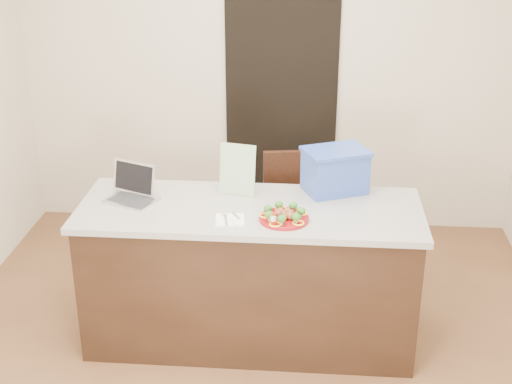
# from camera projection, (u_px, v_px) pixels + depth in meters

# --- Properties ---
(ground) EXTENTS (4.00, 4.00, 0.00)m
(ground) POSITION_uv_depth(u_px,v_px,m) (247.00, 360.00, 4.39)
(ground) COLOR brown
(ground) RESTS_ON ground
(room_shell) EXTENTS (4.00, 4.00, 4.00)m
(room_shell) POSITION_uv_depth(u_px,v_px,m) (245.00, 106.00, 3.74)
(room_shell) COLOR white
(room_shell) RESTS_ON ground
(doorway) EXTENTS (0.90, 0.02, 2.00)m
(doorway) POSITION_uv_depth(u_px,v_px,m) (281.00, 111.00, 5.79)
(doorway) COLOR black
(doorway) RESTS_ON ground
(island) EXTENTS (2.06, 0.76, 0.92)m
(island) POSITION_uv_depth(u_px,v_px,m) (250.00, 274.00, 4.43)
(island) COLOR black
(island) RESTS_ON ground
(plate) EXTENTS (0.29, 0.29, 0.02)m
(plate) POSITION_uv_depth(u_px,v_px,m) (284.00, 218.00, 4.08)
(plate) COLOR maroon
(plate) RESTS_ON island
(meatballs) EXTENTS (0.12, 0.11, 0.04)m
(meatballs) POSITION_uv_depth(u_px,v_px,m) (285.00, 214.00, 4.08)
(meatballs) COLOR brown
(meatballs) RESTS_ON plate
(broccoli) EXTENTS (0.24, 0.24, 0.04)m
(broccoli) POSITION_uv_depth(u_px,v_px,m) (284.00, 211.00, 4.07)
(broccoli) COLOR #1F5316
(broccoli) RESTS_ON plate
(pepper_rings) EXTENTS (0.28, 0.28, 0.01)m
(pepper_rings) POSITION_uv_depth(u_px,v_px,m) (284.00, 217.00, 4.08)
(pepper_rings) COLOR yellow
(pepper_rings) RESTS_ON plate
(napkin) EXTENTS (0.18, 0.18, 0.01)m
(napkin) POSITION_uv_depth(u_px,v_px,m) (230.00, 220.00, 4.09)
(napkin) COLOR white
(napkin) RESTS_ON island
(fork) EXTENTS (0.04, 0.17, 0.00)m
(fork) POSITION_uv_depth(u_px,v_px,m) (227.00, 218.00, 4.10)
(fork) COLOR #B3B4B8
(fork) RESTS_ON napkin
(knife) EXTENTS (0.06, 0.17, 0.01)m
(knife) POSITION_uv_depth(u_px,v_px,m) (235.00, 220.00, 4.07)
(knife) COLOR silver
(knife) RESTS_ON napkin
(yogurt_bottle) EXTENTS (0.04, 0.04, 0.08)m
(yogurt_bottle) POSITION_uv_depth(u_px,v_px,m) (273.00, 221.00, 4.01)
(yogurt_bottle) COLOR beige
(yogurt_bottle) RESTS_ON island
(laptop) EXTENTS (0.36, 0.34, 0.21)m
(laptop) POSITION_uv_depth(u_px,v_px,m) (132.00, 189.00, 4.36)
(laptop) COLOR #B7B8BC
(laptop) RESTS_ON island
(leaflet) EXTENTS (0.23, 0.10, 0.32)m
(leaflet) POSITION_uv_depth(u_px,v_px,m) (237.00, 170.00, 4.37)
(leaflet) COLOR silver
(leaflet) RESTS_ON island
(blue_box) EXTENTS (0.46, 0.41, 0.28)m
(blue_box) POSITION_uv_depth(u_px,v_px,m) (335.00, 170.00, 4.42)
(blue_box) COLOR #2B459B
(blue_box) RESTS_ON island
(chair) EXTENTS (0.50, 0.50, 0.99)m
(chair) POSITION_uv_depth(u_px,v_px,m) (293.00, 213.00, 5.02)
(chair) COLOR black
(chair) RESTS_ON ground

